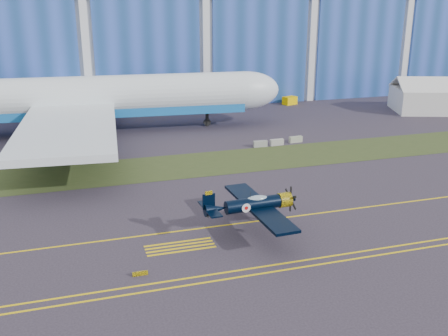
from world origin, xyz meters
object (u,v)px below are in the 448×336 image
object	(u,v)px
warbird	(253,204)
tent	(433,94)
jetliner	(77,52)
tug	(290,101)
shipping_container	(143,105)

from	to	relation	value
warbird	tent	world-z (taller)	tent
jetliner	tug	world-z (taller)	jetliner
shipping_container	warbird	bearing A→B (deg)	-78.91
tent	shipping_container	bearing A→B (deg)	-176.89
warbird	jetliner	world-z (taller)	jetliner
jetliner	warbird	bearing A→B (deg)	-68.32
shipping_container	tug	world-z (taller)	shipping_container
shipping_container	tug	distance (m)	29.05
jetliner	shipping_container	distance (m)	20.06
jetliner	shipping_container	size ratio (longest dim) A/B	12.23
jetliner	tent	distance (m)	63.95
tent	tug	xyz separation A→B (m)	(-22.85, 13.67, -2.47)
shipping_container	jetliner	bearing A→B (deg)	-123.53
tent	tug	world-z (taller)	tent
jetliner	tug	distance (m)	43.48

